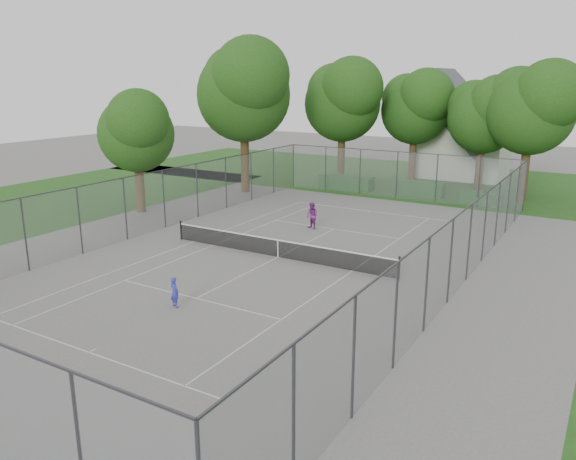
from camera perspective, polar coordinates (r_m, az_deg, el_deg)
The scene contains 18 objects.
ground at distance 28.43m, azimuth -1.03°, elevation -2.79°, with size 120.00×120.00×0.00m, color #615F5D.
grass_far at distance 51.76m, azimuth 14.34°, elevation 4.95°, with size 60.00×20.00×0.00m, color #1C4614.
grass_left at distance 43.81m, azimuth -26.33°, elevation 2.04°, with size 16.00×40.00×0.00m, color #1C4614.
court_markings at distance 28.43m, azimuth -1.03°, elevation -2.78°, with size 11.03×23.83×0.01m.
tennis_net at distance 28.28m, azimuth -1.04°, elevation -1.80°, with size 12.87×0.10×1.10m.
perimeter_fence at distance 27.92m, azimuth -1.05°, elevation 0.75°, with size 18.08×34.08×3.52m.
tree_far_left at distance 48.35m, azimuth 5.63°, elevation 13.28°, with size 7.32×6.69×10.53m.
tree_far_midleft at distance 50.10m, azimuth 12.89°, elevation 12.34°, with size 6.70×6.12×9.63m.
tree_far_midright at distance 46.76m, azimuth 19.40°, elevation 11.23°, with size 6.32×5.77×9.08m.
tree_far_right at distance 44.24m, azimuth 23.62°, elevation 11.58°, with size 7.03×6.42×10.11m.
tree_side_back at distance 44.10m, azimuth -4.50°, elevation 14.29°, with size 8.23×7.51×11.82m.
tree_side_front at distance 38.47m, azimuth -15.19°, elevation 9.96°, with size 5.69×5.20×8.18m.
hedge_left at distance 46.17m, azimuth 5.96°, elevation 4.84°, with size 4.40×1.32×1.10m, color #184C18.
hedge_mid at distance 44.31m, azimuth 13.30°, elevation 4.09°, with size 3.56×1.02×1.12m, color #184C18.
hedge_right at distance 42.71m, azimuth 19.04°, elevation 3.07°, with size 2.84×1.04×0.85m, color #184C18.
house at distance 53.76m, azimuth 17.31°, elevation 9.27°, with size 7.73×5.99×9.63m.
girl_player at distance 22.66m, azimuth -11.45°, elevation -6.21°, with size 0.45×0.30×1.24m, color #2C32A5.
woman_player at distance 33.59m, azimuth 2.45°, elevation 1.45°, with size 0.78×0.61×1.61m, color #742776.
Camera 1 is at (14.26, -22.98, 8.76)m, focal length 35.00 mm.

